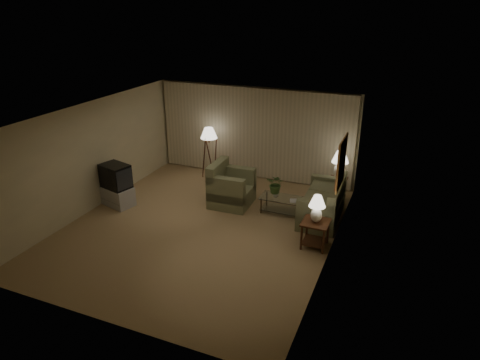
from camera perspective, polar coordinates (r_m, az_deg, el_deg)
name	(u,v)px	position (r m, az deg, el deg)	size (l,w,h in m)	color
ground	(202,227)	(10.18, -5.10, -6.21)	(7.00, 7.00, 0.00)	tan
room_shell	(228,138)	(10.74, -1.63, 5.59)	(6.04, 7.02, 2.72)	#C2B995
sofa	(322,204)	(10.54, 10.87, -3.11)	(1.79, 0.96, 0.78)	#797D58
armchair	(232,188)	(11.05, -1.11, -1.14)	(1.12, 1.07, 0.88)	#797D58
side_table_near	(315,229)	(9.32, 10.00, -6.49)	(0.57, 0.57, 0.60)	#3C1C10
side_table_far	(338,185)	(11.64, 12.90, -0.71)	(0.46, 0.39, 0.60)	#3C1C10
table_lamp_near	(317,206)	(9.07, 10.23, -3.49)	(0.35, 0.35, 0.61)	white
table_lamp_far	(340,162)	(11.40, 13.19, 2.31)	(0.44, 0.44, 0.76)	white
coffee_table	(281,203)	(10.71, 5.51, -3.03)	(1.05, 0.57, 0.41)	silver
tv_cabinet	(118,196)	(11.53, -15.97, -2.05)	(0.92, 0.71, 0.50)	#A6A7A9
crt_tv	(115,176)	(11.32, -16.27, 0.51)	(0.83, 0.68, 0.61)	black
floor_lamp	(209,152)	(12.72, -4.11, 3.81)	(0.49, 0.49, 1.52)	#3C1C10
ottoman	(222,174)	(12.63, -2.43, 0.78)	(0.58, 0.58, 0.39)	#AF613B
vase	(276,194)	(10.65, 4.78, -1.85)	(0.15, 0.15, 0.16)	white
flowers	(276,182)	(10.52, 4.84, -0.25)	(0.44, 0.38, 0.49)	#41652C
book	(290,201)	(10.50, 6.68, -2.75)	(0.17, 0.23, 0.02)	olive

